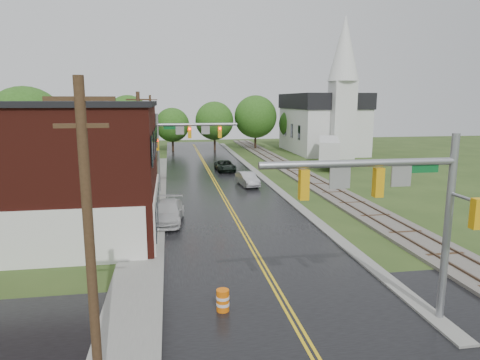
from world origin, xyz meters
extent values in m
cube|color=black|center=(0.00, 30.00, 0.00)|extent=(10.00, 90.00, 0.02)
cube|color=black|center=(0.00, 2.00, 0.00)|extent=(60.00, 9.00, 0.02)
cube|color=gray|center=(5.40, 35.00, 0.00)|extent=(0.80, 70.00, 0.12)
cube|color=gray|center=(-6.20, 25.00, 0.00)|extent=(2.40, 50.00, 0.12)
cube|color=#4C1710|center=(-12.50, 15.00, 4.00)|extent=(14.00, 10.00, 8.00)
cube|color=silver|center=(-5.45, 15.00, 1.50)|extent=(0.10, 9.50, 3.00)
cube|color=black|center=(-12.50, 15.00, 8.15)|extent=(14.30, 10.30, 0.30)
cube|color=tan|center=(-11.00, 26.00, 3.20)|extent=(8.00, 7.00, 6.40)
cube|color=#3F0F0C|center=(-10.00, 35.00, 2.20)|extent=(7.00, 6.00, 4.40)
cube|color=silver|center=(20.00, 55.00, 3.50)|extent=(10.00, 16.00, 7.00)
cube|color=black|center=(20.00, 55.00, 8.20)|extent=(10.40, 16.40, 2.40)
cube|color=silver|center=(20.00, 47.00, 5.50)|extent=(3.20, 3.20, 11.00)
cone|color=silver|center=(20.00, 47.00, 15.50)|extent=(4.40, 4.40, 9.00)
cube|color=#59544C|center=(10.00, 35.00, 0.10)|extent=(3.20, 80.00, 0.20)
cube|color=#4C3828|center=(9.28, 35.00, 0.24)|extent=(0.10, 80.00, 0.12)
cube|color=#4C3828|center=(10.72, 35.00, 0.24)|extent=(0.10, 80.00, 0.12)
cylinder|color=gray|center=(5.60, 2.00, 3.60)|extent=(0.28, 0.28, 7.20)
cylinder|color=gray|center=(2.00, 2.00, 6.20)|extent=(7.20, 0.26, 0.26)
cube|color=orange|center=(2.72, 2.00, 5.50)|extent=(0.32, 0.30, 1.05)
cube|color=orange|center=(-0.02, 2.00, 5.50)|extent=(0.32, 0.30, 1.05)
cube|color=gray|center=(3.58, 2.00, 5.70)|extent=(0.75, 0.06, 0.75)
cube|color=gray|center=(1.28, 2.00, 5.70)|extent=(0.75, 0.06, 0.75)
cube|color=#0C5926|center=(4.30, 2.00, 5.95)|extent=(1.40, 0.04, 0.30)
cylinder|color=gray|center=(-5.60, 27.00, 3.60)|extent=(0.28, 0.28, 7.20)
cylinder|color=gray|center=(-2.00, 27.00, 6.20)|extent=(7.20, 0.26, 0.26)
cube|color=orange|center=(-2.72, 27.00, 5.50)|extent=(0.32, 0.30, 1.05)
cube|color=orange|center=(0.02, 27.00, 5.50)|extent=(0.32, 0.30, 1.05)
cube|color=gray|center=(-3.58, 27.00, 5.70)|extent=(0.75, 0.06, 0.75)
cube|color=gray|center=(-1.28, 27.00, 5.70)|extent=(0.75, 0.06, 0.75)
cube|color=#0C5926|center=(-4.30, 27.00, 5.95)|extent=(1.40, 0.04, 0.30)
sphere|color=#FF0C0C|center=(-2.72, 26.82, 5.83)|extent=(0.20, 0.20, 0.20)
cylinder|color=#382616|center=(-6.80, 0.00, 4.50)|extent=(0.28, 0.28, 9.00)
cube|color=#382616|center=(-6.80, 0.00, 8.40)|extent=(1.80, 0.12, 0.12)
cube|color=#382616|center=(-6.80, 0.00, 7.70)|extent=(1.40, 0.12, 0.12)
cylinder|color=#382616|center=(-6.80, 22.00, 4.50)|extent=(0.28, 0.28, 9.00)
cube|color=#382616|center=(-6.80, 22.00, 8.40)|extent=(1.80, 0.12, 0.12)
cube|color=#382616|center=(-6.80, 22.00, 7.70)|extent=(1.40, 0.12, 0.12)
cylinder|color=#382616|center=(-6.80, 44.00, 4.50)|extent=(0.28, 0.28, 9.00)
cube|color=#382616|center=(-6.80, 44.00, 8.40)|extent=(1.80, 0.12, 0.12)
cube|color=#382616|center=(-6.80, 44.00, 7.70)|extent=(1.40, 0.12, 0.12)
cylinder|color=black|center=(-18.00, 32.00, 1.71)|extent=(0.36, 0.36, 3.42)
sphere|color=#264F16|center=(-18.00, 32.00, 5.89)|extent=(7.60, 7.60, 7.60)
sphere|color=#264F16|center=(-17.40, 31.60, 5.23)|extent=(5.32, 5.32, 5.32)
cylinder|color=black|center=(-14.00, 40.00, 1.35)|extent=(0.36, 0.36, 2.70)
sphere|color=#264F16|center=(-14.00, 40.00, 4.65)|extent=(6.00, 6.00, 6.00)
sphere|color=#264F16|center=(-13.40, 39.60, 4.12)|extent=(4.20, 4.20, 4.20)
cylinder|color=black|center=(-9.00, 46.00, 1.44)|extent=(0.36, 0.36, 2.88)
sphere|color=#264F16|center=(-9.00, 46.00, 4.96)|extent=(6.40, 6.40, 6.40)
sphere|color=#264F16|center=(-8.40, 45.60, 4.40)|extent=(4.48, 4.48, 4.48)
imported|color=black|center=(1.94, 38.20, 0.63)|extent=(2.30, 4.62, 1.26)
imported|color=#A7A8AC|center=(2.95, 28.96, 0.68)|extent=(1.97, 4.29, 1.36)
imported|color=silver|center=(-4.80, 17.22, 0.73)|extent=(2.60, 5.25, 1.47)
cube|color=black|center=(15.48, 35.79, 0.40)|extent=(2.08, 1.73, 0.80)
cylinder|color=gray|center=(15.48, 42.61, 0.40)|extent=(0.16, 0.16, 0.80)
cube|color=silver|center=(15.48, 39.88, 2.16)|extent=(5.94, 11.06, 2.73)
cylinder|color=orange|center=(-2.61, 4.00, 0.46)|extent=(0.64, 0.64, 0.91)
camera|label=1|loc=(-4.52, -11.84, 8.36)|focal=32.00mm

